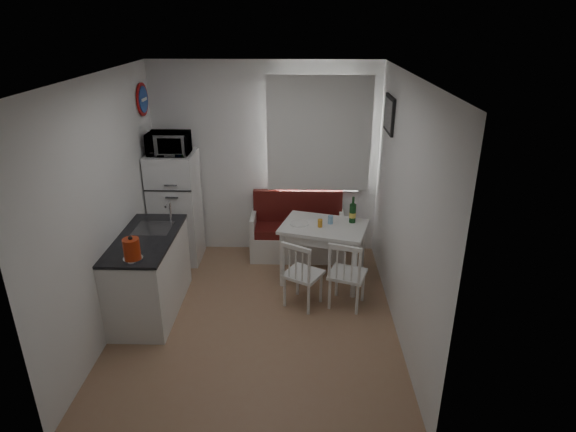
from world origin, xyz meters
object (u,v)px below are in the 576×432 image
kitchen_counter (150,273)px  wine_bottle (353,210)px  chair_right (349,269)px  fridge (176,208)px  bench (297,236)px  kettle (132,249)px  microwave (169,143)px  dining_table (324,231)px  chair_left (303,269)px

kitchen_counter → wine_bottle: size_ratio=3.99×
chair_right → fridge: fridge is taller
bench → wine_bottle: 1.06m
kitchen_counter → bench: kitchen_counter is taller
kettle → wine_bottle: bearing=30.8°
kitchen_counter → chair_right: 2.21m
fridge → microwave: bearing=-90.0°
chair_right → microwave: microwave is taller
chair_right → kitchen_counter: bearing=-159.5°
bench → dining_table: bearing=-63.3°
chair_left → kettle: size_ratio=2.07×
fridge → microwave: 0.89m
bench → kettle: bearing=-129.9°
kitchen_counter → dining_table: 2.09m
dining_table → microwave: (-1.94, 0.48, 0.96)m
chair_right → microwave: bearing=171.6°
kettle → kitchen_counter: bearing=95.3°
chair_right → kettle: kettle is taller
bench → dining_table: 0.81m
kettle → fridge: bearing=91.0°
bench → fridge: fridge is taller
bench → microwave: bearing=-174.4°
kitchen_counter → dining_table: (1.96, 0.71, 0.21)m
dining_table → fridge: size_ratio=0.78×
microwave → wine_bottle: 2.42m
fridge → chair_left: bearing=-35.2°
wine_bottle → kettle: bearing=-149.2°
kettle → microwave: bearing=91.0°
fridge → kettle: fridge is taller
chair_right → microwave: size_ratio=0.97×
chair_left → bench: bearing=123.2°
fridge → kitchen_counter: bearing=-90.9°
dining_table → wine_bottle: size_ratio=3.49×
bench → wine_bottle: bearing=-38.9°
bench → chair_right: 1.44m
microwave → dining_table: bearing=-14.1°
chair_left → chair_right: chair_right is taller
fridge → kettle: bearing=-89.0°
bench → chair_left: bench is taller
chair_left → kettle: (-1.66, -0.59, 0.52)m
kitchen_counter → microwave: microwave is taller
kitchen_counter → dining_table: bearing=19.9°
fridge → kettle: size_ratio=5.83×
dining_table → kitchen_counter: bearing=-144.4°
dining_table → chair_right: size_ratio=2.35×
chair_right → chair_left: bearing=-161.0°
fridge → dining_table: bearing=-15.4°
bench → dining_table: size_ratio=1.10×
dining_table → bench: bearing=132.4°
bench → chair_right: bearing=-66.2°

